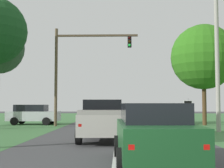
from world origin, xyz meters
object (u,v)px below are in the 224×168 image
object	(u,v)px
pickup_truck_lead	(104,120)
crossing_suv_far	(33,114)
red_suv_near	(153,132)
utility_pole_right	(217,65)
keep_moving_sign	(188,110)
oak_tree_right	(203,57)
traffic_light	(76,62)

from	to	relation	value
pickup_truck_lead	crossing_suv_far	size ratio (longest dim) A/B	1.17
red_suv_near	utility_pole_right	world-z (taller)	utility_pole_right
crossing_suv_far	pickup_truck_lead	bearing A→B (deg)	-60.51
keep_moving_sign	red_suv_near	bearing A→B (deg)	-106.42
utility_pole_right	red_suv_near	bearing A→B (deg)	-115.68
oak_tree_right	pickup_truck_lead	bearing A→B (deg)	-124.58
crossing_suv_far	oak_tree_right	bearing A→B (deg)	-2.03
pickup_truck_lead	keep_moving_sign	bearing A→B (deg)	50.15
keep_moving_sign	utility_pole_right	xyz separation A→B (m)	(1.63, -1.58, 2.97)
keep_moving_sign	oak_tree_right	xyz separation A→B (m)	(2.46, 4.98, 4.46)
oak_tree_right	utility_pole_right	distance (m)	6.77
keep_moving_sign	oak_tree_right	world-z (taller)	oak_tree_right
traffic_light	utility_pole_right	xyz separation A→B (m)	(10.00, -5.11, -0.89)
red_suv_near	oak_tree_right	distance (m)	19.48
oak_tree_right	crossing_suv_far	size ratio (longest dim) A/B	1.92
pickup_truck_lead	oak_tree_right	xyz separation A→B (m)	(8.04, 11.67, 4.85)
utility_pole_right	pickup_truck_lead	bearing A→B (deg)	-144.65
red_suv_near	oak_tree_right	size ratio (longest dim) A/B	0.57
red_suv_near	traffic_light	distance (m)	17.51
red_suv_near	pickup_truck_lead	size ratio (longest dim) A/B	0.94
red_suv_near	crossing_suv_far	distance (m)	20.28
keep_moving_sign	utility_pole_right	bearing A→B (deg)	-44.08
keep_moving_sign	oak_tree_right	bearing A→B (deg)	63.70
pickup_truck_lead	traffic_light	distance (m)	11.42
red_suv_near	oak_tree_right	world-z (taller)	oak_tree_right
pickup_truck_lead	crossing_suv_far	xyz separation A→B (m)	(-6.90, 12.20, -0.10)
traffic_light	keep_moving_sign	xyz separation A→B (m)	(8.37, -3.53, -3.86)
red_suv_near	keep_moving_sign	distance (m)	13.36
red_suv_near	crossing_suv_far	bearing A→B (deg)	115.42
pickup_truck_lead	utility_pole_right	xyz separation A→B (m)	(7.21, 5.11, 3.37)
traffic_light	keep_moving_sign	size ratio (longest dim) A/B	3.68
red_suv_near	pickup_truck_lead	bearing A→B (deg)	106.45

